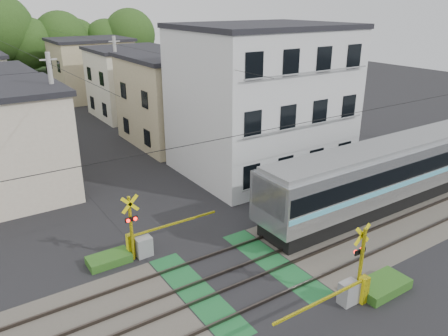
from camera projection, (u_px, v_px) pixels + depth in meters
ground at (237, 277)px, 17.81m from camera, size 120.00×120.00×0.00m
track_bed at (237, 276)px, 17.80m from camera, size 120.00×120.00×0.14m
crossing_signal_near at (352, 287)px, 16.04m from camera, size 4.74×0.65×3.09m
crossing_signal_far at (141, 242)px, 19.07m from camera, size 4.74×0.65×3.09m
apartment_block at (261, 99)px, 27.92m from camera, size 10.20×8.36×9.30m
houses_row at (64, 93)px, 36.96m from camera, size 22.07×31.35×6.80m
catenary at (347, 164)px, 19.61m from camera, size 60.00×5.04×7.00m
utility_poles at (56, 90)px, 33.72m from camera, size 7.90×42.00×8.00m
pedestrian at (74, 125)px, 36.91m from camera, size 0.66×0.55×1.53m
weed_patches at (272, 261)px, 18.58m from camera, size 10.25×8.80×0.40m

